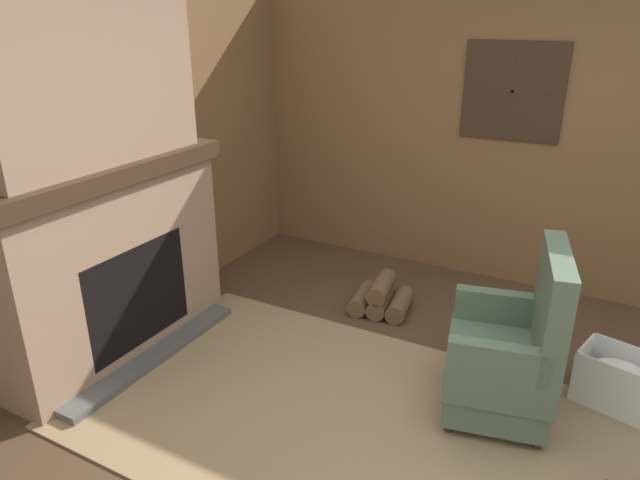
# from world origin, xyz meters

# --- Properties ---
(ground_plane) EXTENTS (14.00, 14.00, 0.00)m
(ground_plane) POSITION_xyz_m (0.00, 0.00, 0.00)
(ground_plane) COLOR #4C3523
(wood_panel_wall_left) EXTENTS (0.06, 5.42, 2.51)m
(wood_panel_wall_left) POSITION_xyz_m (-2.44, 0.00, 1.25)
(wood_panel_wall_left) COLOR brown
(wood_panel_wall_left) RESTS_ON ground
(wood_panel_wall_back) EXTENTS (5.42, 0.09, 2.51)m
(wood_panel_wall_back) POSITION_xyz_m (-0.00, 2.44, 1.26)
(wood_panel_wall_back) COLOR brown
(wood_panel_wall_back) RESTS_ON ground
(fireplace_hearth) EXTENTS (0.67, 1.75, 1.34)m
(fireplace_hearth) POSITION_xyz_m (-2.17, 0.00, 0.67)
(fireplace_hearth) COLOR #9E7A60
(fireplace_hearth) RESTS_ON ground
(chimney_breast) EXTENTS (0.40, 1.45, 1.15)m
(chimney_breast) POSITION_xyz_m (-2.18, 0.00, 1.91)
(chimney_breast) COLOR #9E7A60
(chimney_breast) RESTS_ON fireplace_hearth
(area_rug) EXTENTS (3.56, 1.89, 0.01)m
(area_rug) POSITION_xyz_m (-0.26, 0.07, 0.01)
(area_rug) COLOR #997A56
(area_rug) RESTS_ON ground
(armchair) EXTENTS (0.72, 0.82, 1.04)m
(armchair) POSITION_xyz_m (0.31, 0.58, 0.38)
(armchair) COLOR #516651
(armchair) RESTS_ON ground
(firewood_stack) EXTENTS (0.50, 0.46, 0.28)m
(firewood_stack) POSITION_xyz_m (-0.80, 1.37, 0.11)
(firewood_stack) COLOR brown
(firewood_stack) RESTS_ON ground
(laundry_basket) EXTENTS (0.53, 0.42, 0.34)m
(laundry_basket) POSITION_xyz_m (0.91, 0.95, 0.17)
(laundry_basket) COLOR white
(laundry_basket) RESTS_ON ground
(oil_lamp_vase) EXTENTS (0.12, 0.12, 0.31)m
(oil_lamp_vase) POSITION_xyz_m (-2.23, -0.40, 1.45)
(oil_lamp_vase) COLOR #99B29E
(oil_lamp_vase) RESTS_ON fireplace_hearth
(storage_case) EXTENTS (0.13, 0.26, 0.14)m
(storage_case) POSITION_xyz_m (-2.23, 0.50, 1.41)
(storage_case) COLOR gray
(storage_case) RESTS_ON fireplace_hearth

